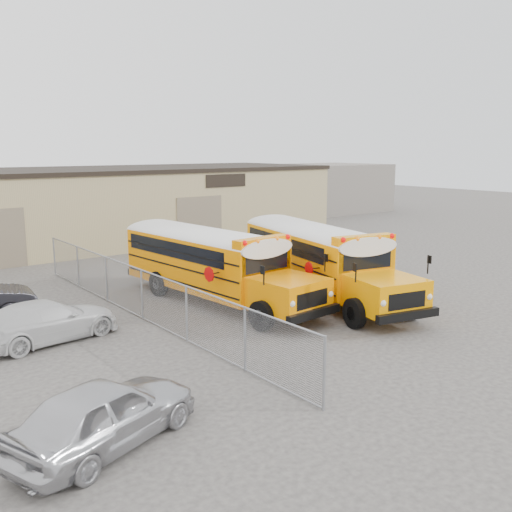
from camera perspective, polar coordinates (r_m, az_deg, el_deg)
ground at (r=21.61m, az=6.91°, el=-5.25°), size 120.00×120.00×0.00m
warehouse at (r=37.82m, az=-14.93°, el=5.02°), size 30.20×10.20×4.67m
chainlink_fence at (r=20.33m, az=-11.33°, el=-3.78°), size 0.07×18.07×1.81m
distant_building_right at (r=54.84m, az=7.12°, el=6.80°), size 10.00×8.00×4.40m
school_bus_left at (r=27.19m, az=-12.26°, el=1.51°), size 3.21×10.05×2.89m
school_bus_right at (r=28.35m, az=-0.05°, el=2.18°), size 4.57×10.32×2.94m
tarp_bundle at (r=22.25m, az=10.02°, el=-2.58°), size 1.23×1.23×1.68m
car_silver at (r=12.21m, az=-14.91°, el=-14.97°), size 4.50×2.98×1.42m
car_white at (r=18.95m, az=-20.16°, el=-6.12°), size 4.69×2.47×1.30m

